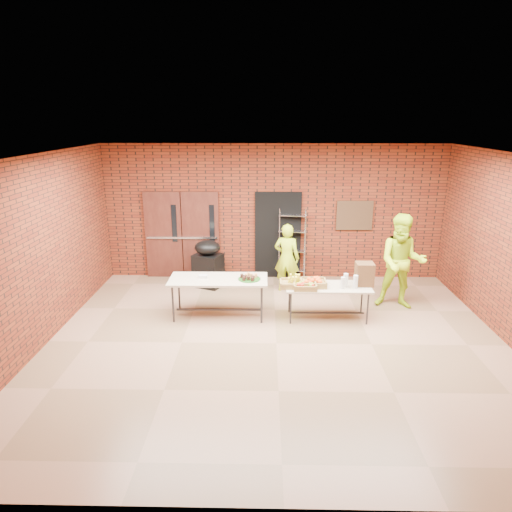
{
  "coord_description": "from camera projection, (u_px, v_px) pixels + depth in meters",
  "views": [
    {
      "loc": [
        -0.21,
        -7.15,
        3.78
      ],
      "look_at": [
        -0.38,
        1.4,
        1.16
      ],
      "focal_mm": 32.0,
      "sensor_mm": 36.0,
      "label": 1
    }
  ],
  "objects": [
    {
      "name": "basket_apples",
      "position": [
        305.0,
        286.0,
        8.58
      ],
      "size": [
        0.44,
        0.34,
        0.14
      ],
      "color": "olive",
      "rests_on": "table_right"
    },
    {
      "name": "basket_oranges",
      "position": [
        313.0,
        283.0,
        8.73
      ],
      "size": [
        0.49,
        0.38,
        0.15
      ],
      "color": "olive",
      "rests_on": "table_right"
    },
    {
      "name": "muffin_tray",
      "position": [
        249.0,
        277.0,
        8.76
      ],
      "size": [
        0.43,
        0.43,
        0.11
      ],
      "color": "#1B5316",
      "rests_on": "table_left"
    },
    {
      "name": "volunteer_man",
      "position": [
        402.0,
        262.0,
        9.18
      ],
      "size": [
        1.09,
        0.93,
        1.95
      ],
      "primitive_type": "imported",
      "rotation": [
        0.0,
        0.0,
        -0.22
      ],
      "color": "#B3DB18",
      "rests_on": "room"
    },
    {
      "name": "basket_bananas",
      "position": [
        292.0,
        283.0,
        8.7
      ],
      "size": [
        0.47,
        0.37,
        0.15
      ],
      "color": "olive",
      "rests_on": "table_right"
    },
    {
      "name": "volunteer_woman",
      "position": [
        287.0,
        258.0,
        10.13
      ],
      "size": [
        0.64,
        0.5,
        1.55
      ],
      "primitive_type": "imported",
      "rotation": [
        0.0,
        0.0,
        2.89
      ],
      "color": "#B3DB18",
      "rests_on": "room"
    },
    {
      "name": "bronze_plaque",
      "position": [
        354.0,
        215.0,
        10.74
      ],
      "size": [
        0.85,
        0.04,
        0.7
      ],
      "primitive_type": "cube",
      "color": "#402B19",
      "rests_on": "room"
    },
    {
      "name": "cup_stack_front",
      "position": [
        343.0,
        283.0,
        8.57
      ],
      "size": [
        0.08,
        0.08,
        0.23
      ],
      "primitive_type": "cylinder",
      "color": "silver",
      "rests_on": "table_right"
    },
    {
      "name": "cup_stack_mid",
      "position": [
        355.0,
        282.0,
        8.57
      ],
      "size": [
        0.09,
        0.09,
        0.26
      ],
      "primitive_type": "cylinder",
      "color": "silver",
      "rests_on": "table_right"
    },
    {
      "name": "room",
      "position": [
        278.0,
        256.0,
        7.47
      ],
      "size": [
        8.08,
        7.08,
        3.28
      ],
      "color": "#836547",
      "rests_on": "ground"
    },
    {
      "name": "table_left",
      "position": [
        218.0,
        282.0,
        8.84
      ],
      "size": [
        1.9,
        0.81,
        0.78
      ],
      "rotation": [
        0.0,
        0.0,
        0.01
      ],
      "color": "tan",
      "rests_on": "room"
    },
    {
      "name": "table_right",
      "position": [
        328.0,
        289.0,
        8.76
      ],
      "size": [
        1.63,
        0.69,
        0.67
      ],
      "rotation": [
        0.0,
        0.0,
        0.01
      ],
      "color": "tan",
      "rests_on": "room"
    },
    {
      "name": "dark_doorway",
      "position": [
        278.0,
        235.0,
        10.93
      ],
      "size": [
        1.1,
        0.06,
        2.1
      ],
      "primitive_type": "cube",
      "color": "black",
      "rests_on": "room"
    },
    {
      "name": "covered_grill",
      "position": [
        208.0,
        263.0,
        10.47
      ],
      "size": [
        0.75,
        0.7,
        1.1
      ],
      "rotation": [
        0.0,
        0.0,
        -0.4
      ],
      "color": "black",
      "rests_on": "room"
    },
    {
      "name": "coffee_dispenser",
      "position": [
        364.0,
        274.0,
        8.74
      ],
      "size": [
        0.34,
        0.3,
        0.44
      ],
      "primitive_type": "cube",
      "color": "brown",
      "rests_on": "table_right"
    },
    {
      "name": "double_doors",
      "position": [
        182.0,
        235.0,
        10.96
      ],
      "size": [
        1.78,
        0.12,
        2.1
      ],
      "color": "#4F2216",
      "rests_on": "room"
    },
    {
      "name": "cup_stack_back",
      "position": [
        346.0,
        280.0,
        8.66
      ],
      "size": [
        0.09,
        0.09,
        0.26
      ],
      "primitive_type": "cylinder",
      "color": "silver",
      "rests_on": "table_right"
    },
    {
      "name": "napkin_box",
      "position": [
        203.0,
        276.0,
        8.86
      ],
      "size": [
        0.17,
        0.11,
        0.06
      ],
      "primitive_type": "cube",
      "color": "silver",
      "rests_on": "table_left"
    },
    {
      "name": "wire_rack",
      "position": [
        292.0,
        245.0,
        10.85
      ],
      "size": [
        0.66,
        0.31,
        1.72
      ],
      "primitive_type": null,
      "rotation": [
        0.0,
        0.0,
        -0.17
      ],
      "color": "#A8A8AF",
      "rests_on": "room"
    }
  ]
}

